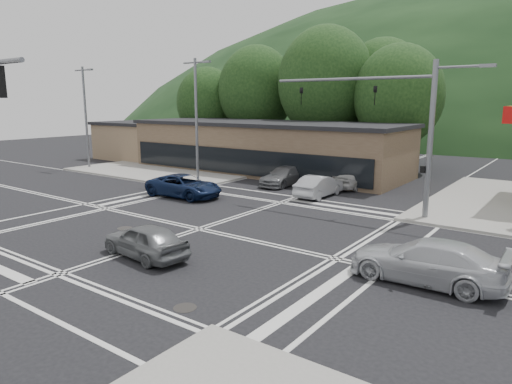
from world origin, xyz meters
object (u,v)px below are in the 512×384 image
Objects in this scene: car_silver_east at (426,261)px; car_northbound at (284,176)px; car_queue_a at (319,186)px; car_blue_west at (184,186)px; car_queue_b at (357,178)px; car_grey_center at (145,240)px.

car_silver_east is 18.54m from car_northbound.
car_queue_a is at bearing -27.31° from car_northbound.
car_northbound is (-13.65, 12.55, -0.06)m from car_silver_east.
car_blue_west is 8.63m from car_queue_a.
car_blue_west is 1.22× the size of car_queue_a.
car_queue_b reaches higher than car_northbound.
car_silver_east is at bearing 130.88° from car_queue_b.
car_queue_b is at bearing -42.45° from car_blue_west.
car_queue_a is 4.53m from car_northbound.
car_grey_center is 0.95× the size of car_queue_a.
car_grey_center is at bearing 90.18° from car_queue_a.
car_queue_b is at bearing -100.52° from car_queue_a.
car_queue_a is 4.24m from car_queue_b.
car_blue_west reaches higher than car_northbound.
car_blue_west is 1.18× the size of car_queue_b.
car_northbound is (-3.99, 2.13, -0.02)m from car_queue_a.
car_silver_east is (16.60, -5.30, 0.03)m from car_blue_west.
car_northbound is (-4.76, -2.04, -0.06)m from car_queue_b.
car_queue_b is (-8.88, 14.58, -0.00)m from car_silver_east.
car_silver_east is at bearing 132.76° from car_queue_a.
car_silver_east is at bearing 117.91° from car_grey_center.
car_silver_east reaches higher than car_northbound.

